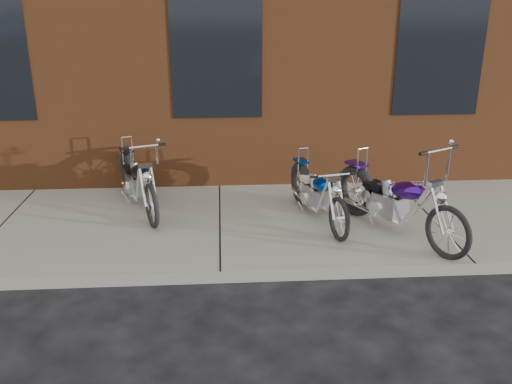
{
  "coord_description": "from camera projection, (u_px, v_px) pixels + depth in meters",
  "views": [
    {
      "loc": [
        0.04,
        -5.51,
        3.1
      ],
      "look_at": [
        0.46,
        0.8,
        0.82
      ],
      "focal_mm": 38.0,
      "sensor_mm": 36.0,
      "label": 1
    }
  ],
  "objects": [
    {
      "name": "ground",
      "position": [
        221.0,
        283.0,
        6.22
      ],
      "size": [
        120.0,
        120.0,
        0.0
      ],
      "primitive_type": "plane",
      "color": "black",
      "rests_on": "ground"
    },
    {
      "name": "chopper_purple",
      "position": [
        395.0,
        203.0,
        7.05
      ],
      "size": [
        1.18,
        2.1,
        1.3
      ],
      "rotation": [
        0.0,
        0.0,
        -1.08
      ],
      "color": "black",
      "rests_on": "sidewalk"
    },
    {
      "name": "chopper_blue",
      "position": [
        317.0,
        194.0,
        7.54
      ],
      "size": [
        0.62,
        1.99,
        0.88
      ],
      "rotation": [
        0.0,
        0.0,
        -1.36
      ],
      "color": "black",
      "rests_on": "sidewalk"
    },
    {
      "name": "sidewalk",
      "position": [
        220.0,
        226.0,
        7.6
      ],
      "size": [
        22.0,
        3.0,
        0.15
      ],
      "primitive_type": "cube",
      "color": "gray",
      "rests_on": "ground"
    },
    {
      "name": "chopper_third",
      "position": [
        138.0,
        183.0,
        7.93
      ],
      "size": [
        0.87,
        2.05,
        1.09
      ],
      "rotation": [
        0.0,
        0.0,
        -1.22
      ],
      "color": "black",
      "rests_on": "sidewalk"
    }
  ]
}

